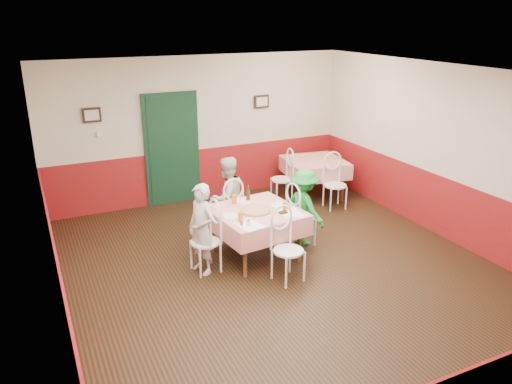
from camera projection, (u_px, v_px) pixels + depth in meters
name	position (u px, v px, depth m)	size (l,w,h in m)	color
floor	(285.00, 272.00, 7.19)	(7.00, 7.00, 0.00)	black
ceiling	(289.00, 75.00, 6.25)	(7.00, 7.00, 0.00)	white
back_wall	(200.00, 129.00, 9.70)	(6.00, 0.10, 2.80)	beige
front_wall	(510.00, 313.00, 3.74)	(6.00, 0.10, 2.80)	beige
left_wall	(48.00, 217.00, 5.51)	(0.10, 7.00, 2.80)	beige
right_wall	(452.00, 155.00, 7.93)	(0.10, 7.00, 2.80)	beige
wainscot_back	(202.00, 173.00, 9.99)	(6.00, 0.03, 1.00)	maroon
wainscot_left	(61.00, 288.00, 5.82)	(0.03, 7.00, 1.00)	maroon
wainscot_right	(444.00, 208.00, 8.23)	(0.03, 7.00, 1.00)	maroon
door	(172.00, 151.00, 9.53)	(0.96, 0.06, 2.10)	black
picture_left	(92.00, 115.00, 8.70)	(0.32, 0.03, 0.26)	black
picture_right	(262.00, 102.00, 10.03)	(0.32, 0.03, 0.26)	black
thermostat	(100.00, 134.00, 8.86)	(0.10, 0.03, 0.10)	white
main_table	(256.00, 234.00, 7.55)	(1.22, 1.22, 0.77)	red
second_table	(314.00, 178.00, 10.11)	(1.12, 1.12, 0.77)	red
chair_left	(205.00, 242.00, 7.10)	(0.42, 0.42, 0.90)	white
chair_right	(301.00, 218.00, 7.94)	(0.42, 0.42, 0.90)	white
chair_far	(229.00, 211.00, 8.20)	(0.42, 0.42, 0.90)	white
chair_near	(288.00, 251.00, 6.84)	(0.42, 0.42, 0.90)	white
chair_second_a	(282.00, 179.00, 9.78)	(0.42, 0.42, 0.90)	white
chair_second_b	(335.00, 185.00, 9.44)	(0.42, 0.42, 0.90)	white
pizza	(256.00, 210.00, 7.37)	(0.44, 0.44, 0.03)	#B74723
plate_left	(231.00, 216.00, 7.19)	(0.25, 0.25, 0.01)	white
plate_right	(279.00, 205.00, 7.59)	(0.25, 0.25, 0.01)	white
plate_far	(242.00, 202.00, 7.74)	(0.25, 0.25, 0.01)	white
glass_a	(241.00, 217.00, 6.98)	(0.08, 0.08, 0.15)	#BF7219
glass_b	(285.00, 206.00, 7.39)	(0.07, 0.07, 0.13)	#BF7219
glass_c	(234.00, 199.00, 7.66)	(0.08, 0.08, 0.15)	#BF7219
beer_bottle	(248.00, 194.00, 7.76)	(0.06, 0.06, 0.23)	#381C0A
shaker_a	(248.00, 223.00, 6.86)	(0.04, 0.04, 0.09)	silver
shaker_b	(249.00, 222.00, 6.87)	(0.04, 0.04, 0.09)	silver
shaker_c	(242.00, 222.00, 6.88)	(0.04, 0.04, 0.09)	#B23319
menu_left	(249.00, 225.00, 6.90)	(0.30, 0.40, 0.00)	white
menu_right	(291.00, 213.00, 7.32)	(0.30, 0.40, 0.00)	white
wallet	(283.00, 212.00, 7.31)	(0.11, 0.09, 0.02)	black
diner_left	(202.00, 229.00, 7.01)	(0.48, 0.32, 1.32)	gray
diner_far	(227.00, 197.00, 8.17)	(0.66, 0.52, 1.36)	gray
diner_right	(304.00, 207.00, 7.91)	(0.80, 0.46, 1.24)	gray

